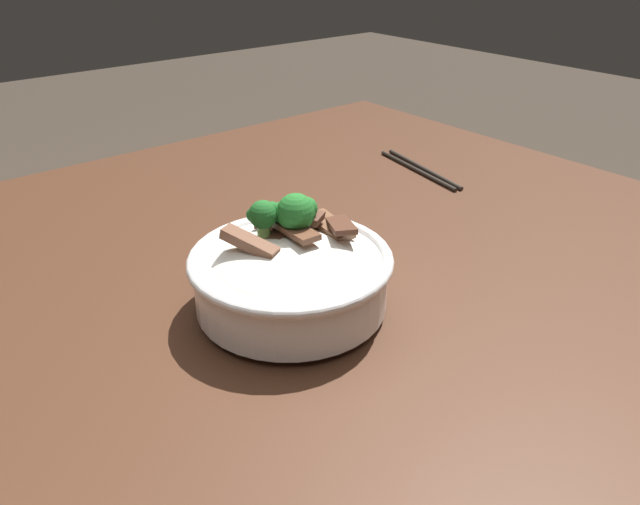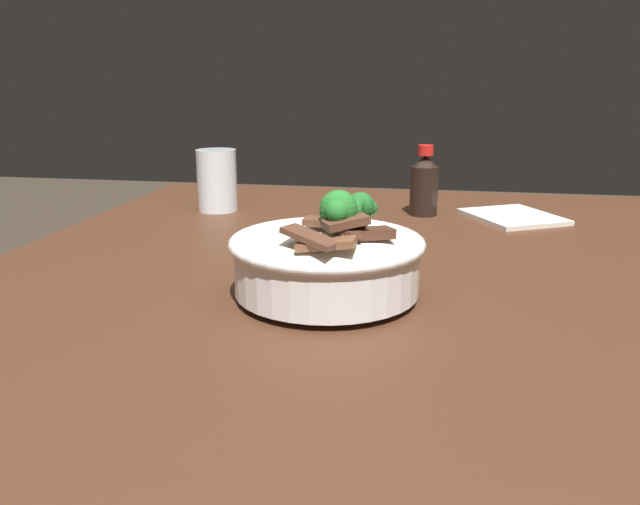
# 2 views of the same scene
# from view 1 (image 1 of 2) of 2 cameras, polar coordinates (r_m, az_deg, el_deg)

# --- Properties ---
(dining_table) EXTENTS (1.40, 1.10, 0.76)m
(dining_table) POSITION_cam_1_polar(r_m,az_deg,el_deg) (0.76, -6.36, -8.68)
(dining_table) COLOR #472819
(dining_table) RESTS_ON ground
(rice_bowl) EXTENTS (0.22, 0.22, 0.13)m
(rice_bowl) POSITION_cam_1_polar(r_m,az_deg,el_deg) (0.65, -2.78, -1.76)
(rice_bowl) COLOR white
(rice_bowl) RESTS_ON dining_table
(chopsticks_pair) EXTENTS (0.06, 0.21, 0.01)m
(chopsticks_pair) POSITION_cam_1_polar(r_m,az_deg,el_deg) (1.07, 9.47, 7.80)
(chopsticks_pair) COLOR #28231E
(chopsticks_pair) RESTS_ON dining_table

